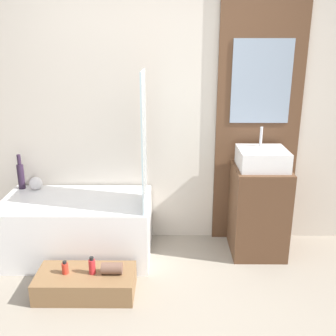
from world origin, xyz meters
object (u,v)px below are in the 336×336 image
Objects in this scene: wooden_step_bench at (86,283)px; bottle_soap_primary at (65,268)px; vase_tall_dark at (21,175)px; sink at (262,158)px; vase_round_light at (36,183)px; bottle_soap_secondary at (92,266)px; bathtub at (78,227)px.

wooden_step_bench is 0.20m from bottle_soap_primary.
vase_tall_dark reaches higher than bottle_soap_primary.
vase_round_light is at bearing 175.62° from sink.
vase_round_light is at bearing 126.29° from wooden_step_bench.
bottle_soap_primary is 0.21m from bottle_soap_secondary.
bottle_soap_secondary is (0.06, -0.00, 0.15)m from wooden_step_bench.
bottle_soap_primary is (-0.15, 0.00, 0.14)m from wooden_step_bench.
vase_round_light reaches higher than bottle_soap_primary.
vase_tall_dark reaches higher than bottle_soap_secondary.
sink is at bearing -4.38° from vase_round_light.
wooden_step_bench is 5.34× the size of bottle_soap_secondary.
sink is 2.09m from vase_round_light.
bottle_soap_secondary is at bearing -46.66° from vase_tall_dark.
bottle_soap_secondary is (0.21, -0.00, 0.02)m from bottle_soap_primary.
wooden_step_bench is 1.15m from vase_round_light.
vase_tall_dark is at bearing 125.01° from bottle_soap_primary.
bottle_soap_primary is (0.03, -0.58, -0.05)m from bathtub.
wooden_step_bench is 1.29m from vase_tall_dark.
wooden_step_bench is (0.18, -0.58, -0.19)m from bathtub.
vase_tall_dark is at bearing 131.26° from wooden_step_bench.
vase_tall_dark reaches higher than wooden_step_bench.
bathtub is 9.19× the size of bottle_soap_secondary.
sink is 2.94× the size of bottle_soap_secondary.
sink reaches higher than bottle_soap_primary.
wooden_step_bench is at bearing -48.74° from vase_tall_dark.
vase_round_light is (-2.07, 0.16, -0.30)m from sink.
wooden_step_bench is 0.16m from bottle_soap_secondary.
vase_tall_dark is 2.73× the size of vase_round_light.
wooden_step_bench is 2.28× the size of vase_tall_dark.
sink is at bearing 3.02° from bathtub.
vase_round_light reaches higher than bathtub.
vase_tall_dark is (-0.57, 0.27, 0.41)m from bathtub.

